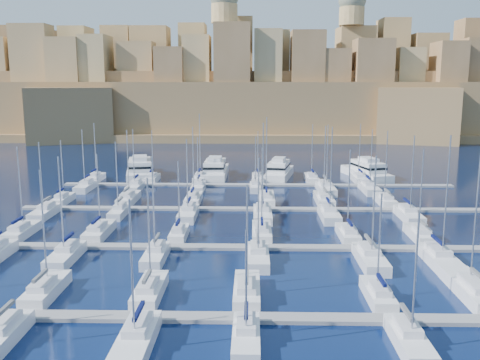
{
  "coord_description": "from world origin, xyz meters",
  "views": [
    {
      "loc": [
        -1.11,
        -81.71,
        22.54
      ],
      "look_at": [
        -3.17,
        6.0,
        6.15
      ],
      "focal_mm": 40.0,
      "sensor_mm": 36.0,
      "label": 1
    }
  ],
  "objects_px": {
    "sailboat_2": "(150,290)",
    "motor_yacht_d": "(367,171)",
    "sailboat_4": "(378,294)",
    "motor_yacht_b": "(215,170)",
    "motor_yacht_a": "(140,169)",
    "motor_yacht_c": "(279,171)"
  },
  "relations": [
    {
      "from": "motor_yacht_d",
      "to": "motor_yacht_c",
      "type": "bearing_deg",
      "value": -178.06
    },
    {
      "from": "motor_yacht_b",
      "to": "sailboat_2",
      "type": "bearing_deg",
      "value": -91.63
    },
    {
      "from": "motor_yacht_a",
      "to": "motor_yacht_d",
      "type": "height_order",
      "value": "same"
    },
    {
      "from": "sailboat_2",
      "to": "motor_yacht_a",
      "type": "height_order",
      "value": "sailboat_2"
    },
    {
      "from": "sailboat_4",
      "to": "motor_yacht_c",
      "type": "xyz_separation_m",
      "value": [
        -6.87,
        70.34,
        1.01
      ]
    },
    {
      "from": "motor_yacht_c",
      "to": "motor_yacht_b",
      "type": "bearing_deg",
      "value": 176.4
    },
    {
      "from": "sailboat_2",
      "to": "motor_yacht_c",
      "type": "xyz_separation_m",
      "value": [
        17.0,
        69.88,
        0.99
      ]
    },
    {
      "from": "sailboat_4",
      "to": "motor_yacht_d",
      "type": "distance_m",
      "value": 72.34
    },
    {
      "from": "motor_yacht_c",
      "to": "motor_yacht_d",
      "type": "bearing_deg",
      "value": 1.94
    },
    {
      "from": "motor_yacht_b",
      "to": "motor_yacht_c",
      "type": "distance_m",
      "value": 15.02
    },
    {
      "from": "sailboat_2",
      "to": "motor_yacht_a",
      "type": "xyz_separation_m",
      "value": [
        -15.97,
        71.82,
        0.99
      ]
    },
    {
      "from": "sailboat_2",
      "to": "sailboat_4",
      "type": "relative_size",
      "value": 1.12
    },
    {
      "from": "motor_yacht_a",
      "to": "motor_yacht_d",
      "type": "distance_m",
      "value": 53.53
    },
    {
      "from": "sailboat_4",
      "to": "motor_yacht_c",
      "type": "distance_m",
      "value": 70.68
    },
    {
      "from": "sailboat_2",
      "to": "motor_yacht_d",
      "type": "height_order",
      "value": "sailboat_2"
    },
    {
      "from": "sailboat_2",
      "to": "motor_yacht_c",
      "type": "height_order",
      "value": "sailboat_2"
    },
    {
      "from": "sailboat_2",
      "to": "motor_yacht_b",
      "type": "bearing_deg",
      "value": 88.37
    },
    {
      "from": "motor_yacht_d",
      "to": "motor_yacht_a",
      "type": "bearing_deg",
      "value": 178.67
    },
    {
      "from": "sailboat_2",
      "to": "motor_yacht_d",
      "type": "distance_m",
      "value": 79.95
    },
    {
      "from": "sailboat_4",
      "to": "motor_yacht_b",
      "type": "distance_m",
      "value": 74.56
    },
    {
      "from": "motor_yacht_b",
      "to": "motor_yacht_d",
      "type": "height_order",
      "value": "same"
    },
    {
      "from": "motor_yacht_c",
      "to": "sailboat_4",
      "type": "bearing_deg",
      "value": -84.42
    }
  ]
}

